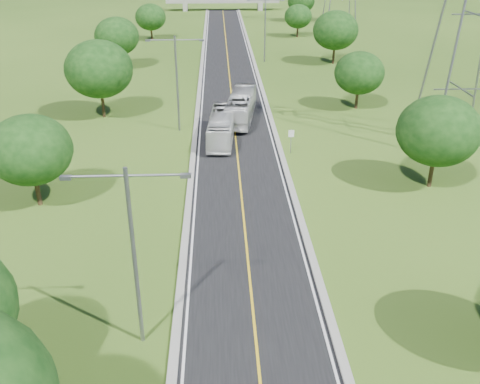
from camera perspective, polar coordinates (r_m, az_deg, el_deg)
The scene contains 20 objects.
ground at distance 72.87m, azimuth -0.97°, elevation 10.63°, with size 260.00×260.00×0.00m, color #2F4C15.
road at distance 78.66m, azimuth -1.09°, elevation 11.82°, with size 8.00×150.00×0.06m, color black.
curb_left at distance 78.66m, azimuth -4.26°, elevation 11.82°, with size 0.50×150.00×0.22m, color gray.
curb_right at distance 78.85m, azimuth 2.06°, elevation 11.91°, with size 0.50×150.00×0.22m, color gray.
speed_limit_sign at distance 51.87m, azimuth 5.47°, elevation 5.81°, with size 0.55×0.09×2.40m.
overpass at distance 151.15m, azimuth -1.86°, elevation 19.69°, with size 30.00×3.00×3.20m.
streetlight_near_left at distance 26.37m, azimuth -11.35°, elevation -5.53°, with size 5.90×0.25×10.00m.
streetlight_mid_left at distance 56.98m, azimuth -6.77°, elevation 12.19°, with size 5.90×0.25×10.00m.
streetlight_far_right at distance 89.55m, azimuth 2.69°, elevation 17.44°, with size 5.90×0.25×10.00m.
tree_lb at distance 43.39m, azimuth -21.47°, elevation 4.19°, with size 6.30×6.30×7.33m.
tree_lc at distance 63.18m, azimuth -14.82°, elevation 12.56°, with size 7.56×7.56×8.79m.
tree_ld at distance 86.77m, azimuth -13.01°, elevation 15.88°, with size 6.72×6.72×7.82m.
tree_le at distance 109.97m, azimuth -9.53°, elevation 17.92°, with size 5.88×5.88×6.84m.
tree_rb at distance 46.30m, azimuth 20.40°, elevation 6.12°, with size 6.72×6.72×7.82m.
tree_rc at distance 66.17m, azimuth 12.61°, elevation 12.28°, with size 5.88×5.88×6.84m.
tree_rd at distance 89.34m, azimuth 10.15°, elevation 16.62°, with size 7.14×7.14×8.30m.
tree_re at distance 112.44m, azimuth 6.22°, elevation 18.13°, with size 5.46×5.46×6.35m.
tree_rf at distance 132.50m, azimuth 6.54°, elevation 19.60°, with size 6.30×6.30×7.33m.
bus_outbound at distance 61.11m, azimuth 0.10°, elevation 9.09°, with size 2.57×10.99×3.06m, color beige.
bus_inbound at distance 55.04m, azimuth -1.98°, elevation 6.98°, with size 2.35×10.05×2.80m, color silver.
Camera 1 is at (-1.77, -10.16, 19.60)m, focal length 40.00 mm.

